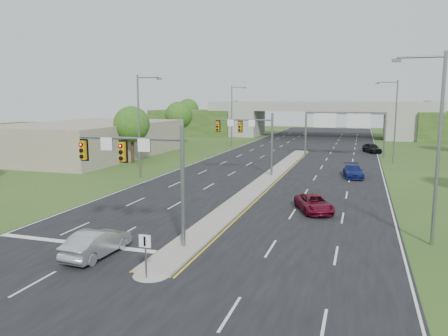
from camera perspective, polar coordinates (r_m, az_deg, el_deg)
ground at (r=25.23m, az=-5.29°, el=-10.49°), size 240.00×240.00×0.00m
road at (r=58.27m, az=8.15°, el=0.52°), size 24.00×160.00×0.02m
median at (r=46.61m, az=5.72°, el=-1.40°), size 2.00×54.00×0.16m
median_nose at (r=21.81m, az=-9.48°, el=-13.46°), size 2.00×2.00×0.16m
lane_markings at (r=52.45m, az=6.41°, el=-0.35°), size 23.72×160.00×0.01m
signal_mast_near at (r=24.99m, az=-10.30°, el=0.39°), size 6.62×0.60×7.00m
signal_mast_far at (r=48.39m, az=3.65°, el=4.53°), size 6.62×0.60×7.00m
keep_right_sign at (r=20.87m, az=-10.24°, el=-10.36°), size 0.60×0.13×2.20m
sign_gantry at (r=66.96m, az=15.34°, el=5.86°), size 11.58×0.44×6.67m
overpass at (r=102.46m, az=12.37°, el=5.94°), size 80.00×14.00×8.10m
lightpole_l_mid at (r=47.69m, az=-10.86°, el=5.99°), size 2.85×0.25×11.00m
lightpole_l_far at (r=80.21m, az=1.16°, el=7.22°), size 2.85×0.25×11.00m
lightpole_r_near at (r=27.30m, az=25.88°, el=3.27°), size 2.85×0.25×11.00m
lightpole_r_far at (r=62.09m, az=21.32°, el=6.16°), size 2.85×0.25×11.00m
tree_l_near at (r=59.71m, az=-11.96°, el=5.60°), size 4.80×4.80×7.60m
tree_l_mid at (r=83.88m, az=-5.92°, el=6.84°), size 5.20×5.20×8.12m
tree_back_a at (r=125.23m, az=-4.71°, el=7.64°), size 6.00×6.00×8.85m
tree_back_b at (r=120.65m, az=1.51°, el=7.47°), size 5.60×5.60×8.32m
tree_back_c at (r=116.88m, az=24.92°, el=6.62°), size 5.60×5.60×8.32m
commercial_building at (r=69.43m, az=-17.07°, el=3.61°), size 18.00×30.00×5.00m
car_silver at (r=24.76m, az=-16.26°, el=-9.35°), size 1.80×4.54×1.47m
car_far_a at (r=33.62m, az=11.69°, el=-4.56°), size 3.70×5.02×1.27m
car_far_b at (r=49.56m, az=16.54°, el=-0.40°), size 2.50×4.91×1.36m
car_far_c at (r=74.05m, az=18.76°, el=2.50°), size 3.36×4.83×1.53m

